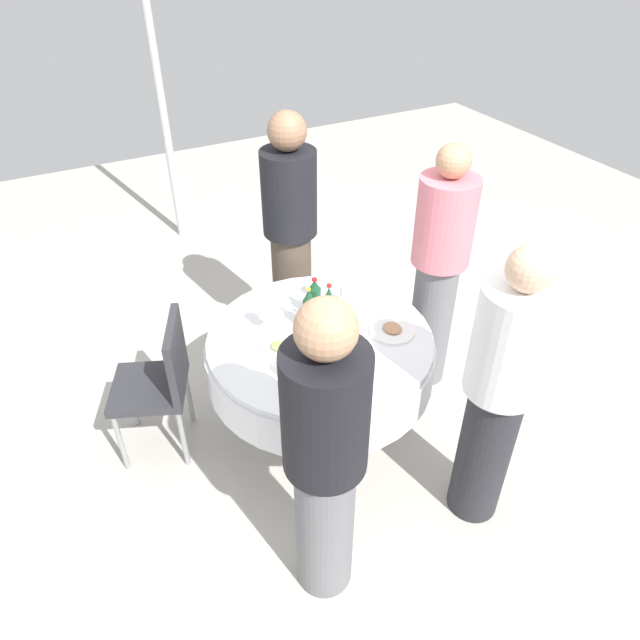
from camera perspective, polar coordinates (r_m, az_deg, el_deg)
ground_plane at (r=3.60m, az=0.00°, el=-10.93°), size 10.00×10.00×0.00m
dining_table at (r=3.19m, az=0.00°, el=-3.81°), size 1.24×1.24×0.74m
bottle_dark_green_east at (r=3.17m, az=-0.54°, el=2.04°), size 0.07×0.07×0.25m
bottle_dark_green_near at (r=3.07m, az=-1.12°, el=0.85°), size 0.07×0.07×0.27m
bottle_dark_green_west at (r=3.00m, az=0.86°, el=0.67°), size 0.06×0.06×0.33m
wine_glass_north at (r=2.76m, az=-2.88°, el=-4.37°), size 0.07×0.07×0.15m
wine_glass_inner at (r=3.26m, az=2.50°, el=2.89°), size 0.07×0.07×0.15m
wine_glass_mid at (r=3.10m, az=-5.51°, el=0.88°), size 0.07×0.07×0.16m
wine_glass_far at (r=3.30m, az=0.17°, el=3.62°), size 0.07×0.07×0.16m
plate_left at (r=3.01m, az=-4.10°, el=-2.75°), size 0.20×0.20×0.04m
plate_outer at (r=2.98m, az=3.21°, el=-3.32°), size 0.22×0.22×0.04m
plate_south at (r=3.15m, az=7.08°, el=-0.98°), size 0.25×0.25×0.04m
spoon_near at (r=3.22m, az=-8.07°, el=-0.33°), size 0.18×0.05×0.00m
folded_napkin at (r=2.81m, az=0.49°, el=-6.11°), size 0.18×0.18×0.02m
person_east at (r=3.55m, az=11.53°, el=4.94°), size 0.34×0.34×1.60m
person_near at (r=2.78m, az=17.16°, el=-6.77°), size 0.34×0.34×1.57m
person_west at (r=2.37m, az=0.50°, el=-13.39°), size 0.34×0.34×1.60m
person_north at (r=3.73m, az=-2.90°, el=8.14°), size 0.34×0.34×1.67m
chair_mid at (r=3.30m, az=-15.31°, el=-5.47°), size 0.52×0.52×0.87m
tent_pole_main at (r=5.32m, az=-15.27°, el=19.74°), size 0.07×0.07×2.43m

